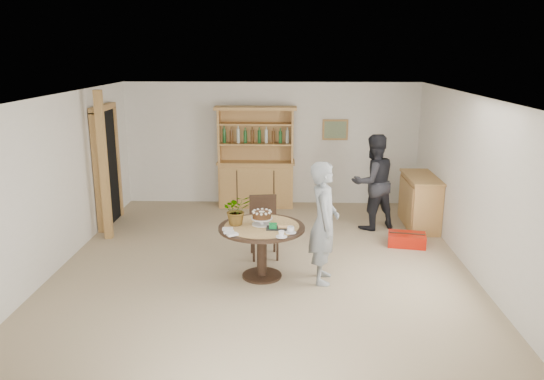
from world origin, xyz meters
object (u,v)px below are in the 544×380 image
Objects in this scene: sideboard at (420,201)px; dining_chair at (264,222)px; adult_person at (373,182)px; red_suitcase at (407,239)px; dining_table at (262,236)px; hutch at (256,173)px; teen_boy at (324,223)px.

dining_chair reaches higher than sideboard.
red_suitcase is at bearing 94.02° from adult_person.
adult_person is at bearing -171.93° from sideboard.
red_suitcase is (2.32, 1.32, -0.50)m from dining_table.
hutch is 1.62× the size of sideboard.
sideboard reaches higher than dining_table.
sideboard is 0.97m from adult_person.
teen_boy is (0.86, -0.93, 0.31)m from dining_chair.
red_suitcase is (0.46, -0.87, -0.75)m from adult_person.
hutch is at bearing 94.74° from dining_table.
sideboard is (3.04, -1.24, -0.22)m from hutch.
hutch is at bearing 157.79° from sideboard.
sideboard is 1.15m from red_suitcase.
dining_chair is 0.56× the size of teen_boy.
red_suitcase is at bearing 3.14° from dining_chair.
dining_chair is (-0.01, 0.83, -0.07)m from dining_table.
dining_table is 2.71m from red_suitcase.
teen_boy is 2.51m from adult_person.
hutch reaches higher than dining_table.
teen_boy is (0.85, -0.10, 0.24)m from dining_table.
sideboard is 3.60m from dining_table.
sideboard is 3.14m from dining_chair.
sideboard is at bearing -35.25° from teen_boy.
sideboard is 0.75× the size of teen_boy.
teen_boy reaches higher than dining_chair.
red_suitcase is at bearing -113.14° from sideboard.
teen_boy is 2.55× the size of red_suitcase.
dining_table is 1.27× the size of dining_chair.
dining_chair is at bearing 12.67° from adult_person.
adult_person reaches higher than red_suitcase.
teen_boy is at bearing 42.75° from adult_person.
red_suitcase is (2.61, -2.24, -0.59)m from hutch.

